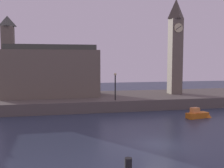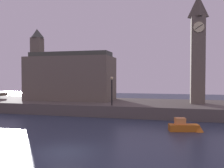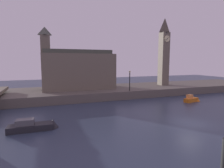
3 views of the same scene
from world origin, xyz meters
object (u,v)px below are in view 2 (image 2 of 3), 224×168
at_px(clock_tower, 198,47).
at_px(streetlamp, 112,87).
at_px(parliament_hall, 69,76).
at_px(boat_patrol_orange, 186,127).

xyz_separation_m(clock_tower, streetlamp, (-11.02, -5.13, -5.45)).
height_order(clock_tower, parliament_hall, clock_tower).
relative_size(parliament_hall, boat_patrol_orange, 4.08).
xyz_separation_m(parliament_hall, boat_patrol_orange, (17.61, -12.37, -4.86)).
distance_m(parliament_hall, streetlamp, 10.73).
relative_size(parliament_hall, streetlamp, 3.72).
bearing_deg(boat_patrol_orange, streetlamp, 144.83).
xyz_separation_m(parliament_hall, streetlamp, (8.70, -6.10, -1.46)).
relative_size(clock_tower, streetlamp, 4.05).
distance_m(streetlamp, boat_patrol_orange, 11.42).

